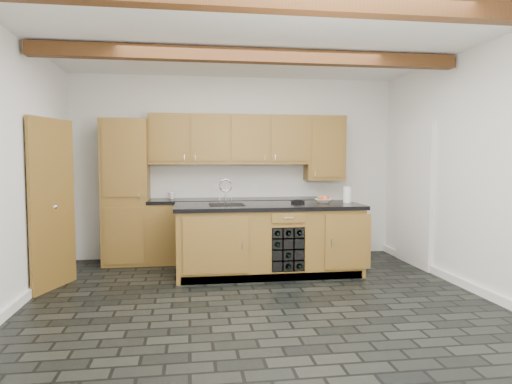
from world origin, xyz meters
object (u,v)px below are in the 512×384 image
Objects in this scene: fruit_bowl at (323,201)px; paper_towel at (347,195)px; kitchen_scale at (298,202)px; island at (269,239)px.

paper_towel reaches higher than fruit_bowl.
kitchen_scale is at bearing -177.30° from paper_towel.
kitchen_scale reaches higher than island.
paper_towel reaches higher than island.
paper_towel is at bearing -15.25° from kitchen_scale.
island is at bearing -173.93° from fruit_bowl.
island is 0.64m from kitchen_scale.
island is at bearing -175.77° from paper_towel.
island is 10.58× the size of fruit_bowl.
fruit_bowl is at bearing 6.07° from island.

